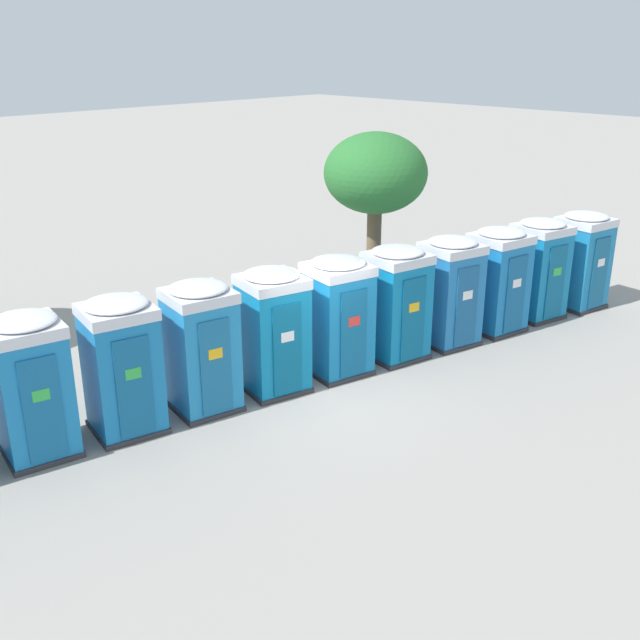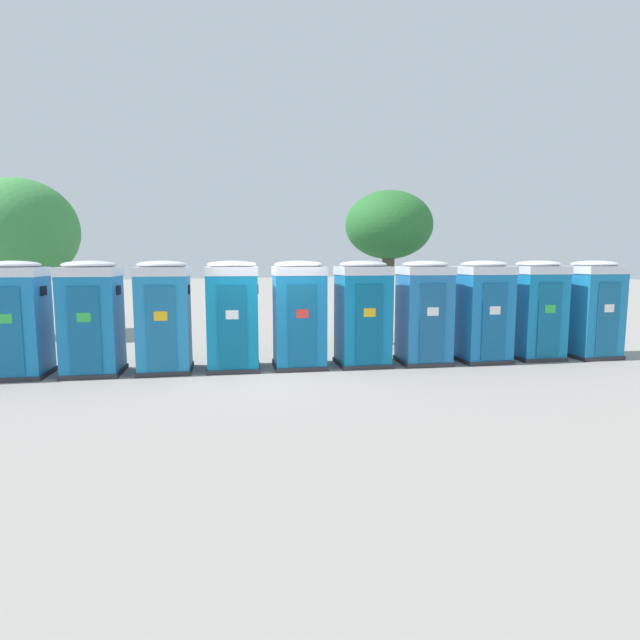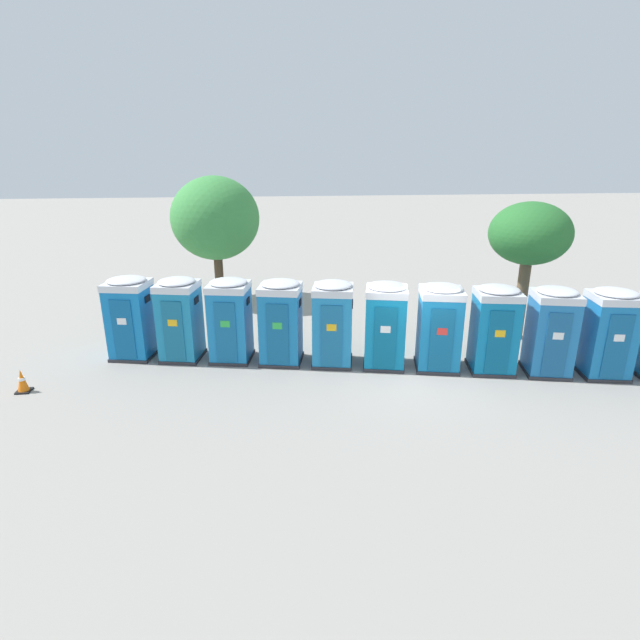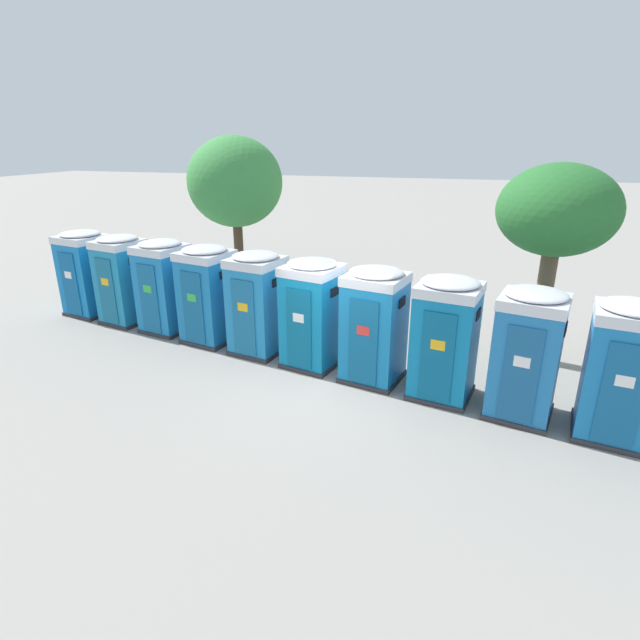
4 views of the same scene
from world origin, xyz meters
name	(u,v)px [view 3 (image 3 of 4)]	position (x,y,z in m)	size (l,w,h in m)	color
ground_plane	(411,374)	(0.00, 0.00, 0.00)	(120.00, 120.00, 0.00)	gray
portapotty_0	(131,317)	(-8.22, 2.28, 1.28)	(1.43, 1.40, 2.54)	#2D2D33
portapotty_1	(180,319)	(-6.71, 1.97, 1.28)	(1.38, 1.40, 2.54)	#2D2D33
portapotty_2	(230,320)	(-5.18, 1.71, 1.28)	(1.39, 1.40, 2.54)	#2D2D33
portapotty_3	(281,321)	(-3.67, 1.37, 1.28)	(1.44, 1.42, 2.54)	#2D2D33
portapotty_4	(333,323)	(-2.15, 1.06, 1.28)	(1.39, 1.40, 2.54)	#2D2D33
portapotty_5	(385,325)	(-0.64, 0.73, 1.28)	(1.44, 1.44, 2.54)	#2D2D33
portapotty_6	(439,327)	(0.87, 0.39, 1.28)	(1.45, 1.42, 2.54)	#2D2D33
portapotty_7	(494,329)	(2.38, 0.05, 1.28)	(1.42, 1.40, 2.54)	#2D2D33
portapotty_8	(551,331)	(3.89, -0.31, 1.28)	(1.42, 1.43, 2.54)	#2D2D33
portapotty_9	(608,333)	(5.41, -0.62, 1.28)	(1.41, 1.39, 2.54)	#2D2D33
street_tree_0	(530,235)	(4.45, 2.51, 3.52)	(2.59, 2.59, 4.59)	brown
street_tree_1	(215,219)	(-6.03, 8.17, 3.48)	(3.58, 3.58, 5.19)	#4C3826
traffic_cone	(22,381)	(-10.61, 0.08, 0.31)	(0.36, 0.36, 0.64)	black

